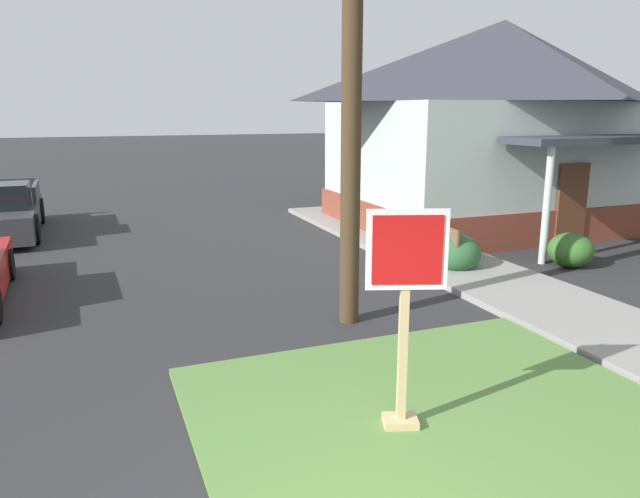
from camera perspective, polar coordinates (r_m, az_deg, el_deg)
name	(u,v)px	position (r m, az deg, el deg)	size (l,w,h in m)	color
grass_corner_patch	(468,440)	(6.48, 14.12, -17.51)	(5.25, 5.51, 0.08)	#567F3D
sidewalk_strip	(491,280)	(12.07, 16.23, -2.89)	(2.20, 18.66, 0.12)	gray
stop_sign	(404,320)	(6.02, 8.16, -6.84)	(0.77, 0.38, 2.32)	tan
manhole_cover	(319,405)	(7.00, -0.14, -14.90)	(0.70, 0.70, 0.02)	black
street_bench	(444,241)	(12.83, 11.93, 0.73)	(0.50, 1.55, 0.85)	brown
corner_house	(499,123)	(18.06, 16.96, 11.61)	(9.00, 7.63, 5.76)	brown
shrub_near_porch	(571,250)	(13.81, 23.13, -0.08)	(0.96, 0.96, 0.75)	#326025
shrub_by_curb	(455,253)	(12.62, 12.94, -0.39)	(1.08, 1.08, 0.81)	#2C5B33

